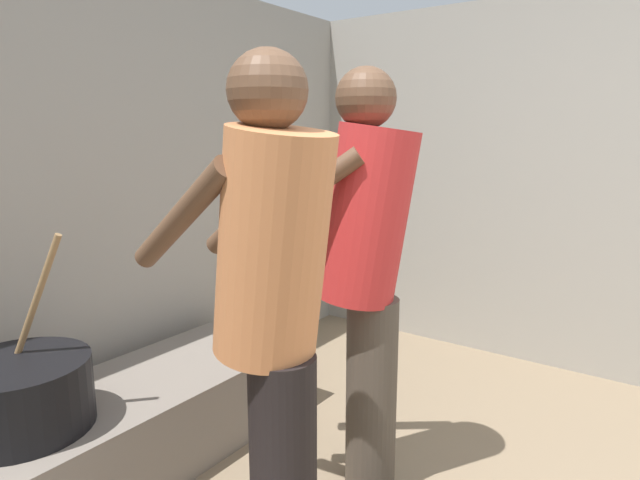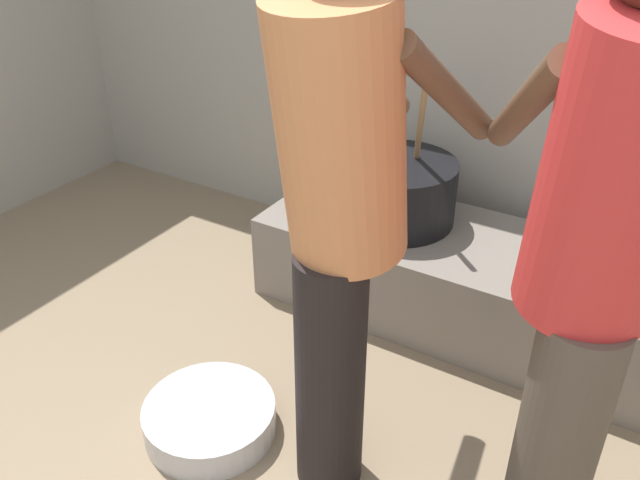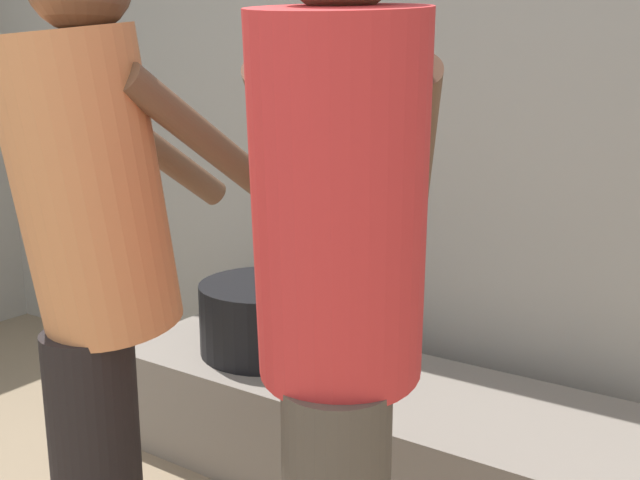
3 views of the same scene
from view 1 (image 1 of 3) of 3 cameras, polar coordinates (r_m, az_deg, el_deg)
The scene contains 4 objects.
hearth_ledge at distance 2.58m, azimuth -19.50°, elevation -18.00°, with size 1.82×0.60×0.36m, color slate.
cooking_pot_main at distance 2.28m, azimuth -28.96°, elevation -14.07°, with size 0.49×0.49×0.71m.
cook_in_red_shirt at distance 2.04m, azimuth 4.74°, elevation -2.11°, with size 0.60×0.75×1.64m.
cook_in_orange_shirt at distance 1.54m, azimuth -4.98°, elevation -6.75°, with size 0.41×0.71×1.63m.
Camera 1 is at (-1.05, 0.20, 1.41)m, focal length 30.39 mm.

